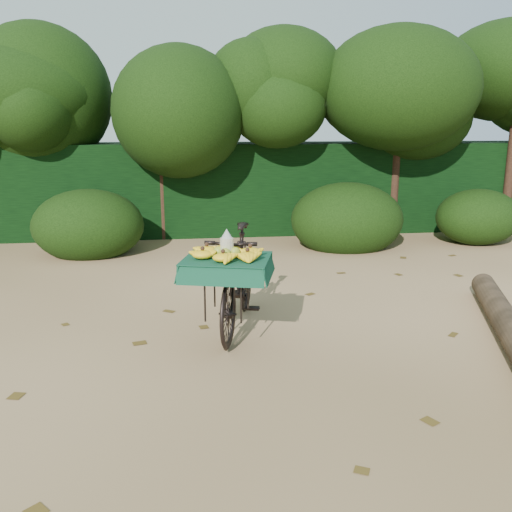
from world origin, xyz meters
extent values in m
plane|color=tan|center=(0.00, 0.00, 0.00)|extent=(80.00, 80.00, 0.00)
imported|color=black|center=(-0.82, 0.55, 0.56)|extent=(0.98, 1.92, 1.11)
cube|color=black|center=(-0.98, -0.03, 0.91)|extent=(0.51, 0.58, 0.03)
cube|color=#124632|center=(-0.98, -0.03, 0.93)|extent=(0.95, 0.85, 0.01)
ellipsoid|color=olive|center=(-0.90, -0.05, 0.99)|extent=(0.11, 0.09, 0.12)
ellipsoid|color=olive|center=(-0.96, 0.03, 0.99)|extent=(0.11, 0.09, 0.12)
ellipsoid|color=olive|center=(-1.05, -0.01, 0.99)|extent=(0.11, 0.09, 0.12)
ellipsoid|color=olive|center=(-0.99, -0.10, 0.99)|extent=(0.11, 0.09, 0.12)
cylinder|color=#EAE5C6|center=(-0.97, -0.02, 1.04)|extent=(0.13, 0.13, 0.17)
cube|color=black|center=(0.00, 6.30, 0.90)|extent=(26.00, 1.80, 1.80)
camera|label=1|loc=(-1.33, -4.99, 2.15)|focal=38.00mm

